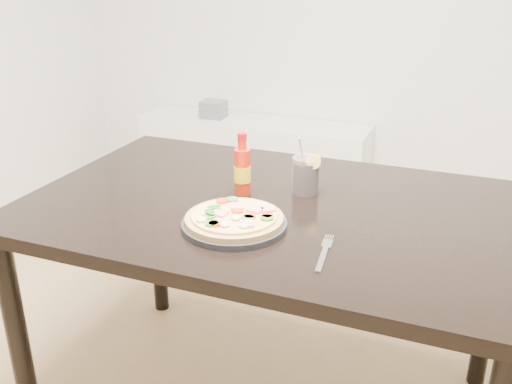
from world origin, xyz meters
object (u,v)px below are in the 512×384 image
at_px(dining_table, 271,229).
at_px(plate, 234,224).
at_px(pizza, 234,218).
at_px(fork, 325,251).
at_px(cola_cup, 306,176).
at_px(media_console, 253,160).
at_px(hot_sauce_bottle, 242,170).

bearing_deg(dining_table, plate, -100.97).
bearing_deg(pizza, fork, -10.60).
bearing_deg(cola_cup, fork, -66.08).
distance_m(plate, pizza, 0.02).
relative_size(plate, media_console, 0.20).
bearing_deg(pizza, media_console, 110.53).
height_order(pizza, hot_sauce_bottle, hot_sauce_bottle).
bearing_deg(hot_sauce_bottle, pizza, -72.31).
bearing_deg(media_console, hot_sauce_bottle, -69.09).
relative_size(fork, media_console, 0.13).
height_order(pizza, cola_cup, cola_cup).
relative_size(plate, pizza, 1.07).
bearing_deg(hot_sauce_bottle, plate, -72.44).
bearing_deg(media_console, plate, -69.49).
bearing_deg(dining_table, fork, -46.54).
height_order(plate, cola_cup, cola_cup).
xyz_separation_m(hot_sauce_bottle, fork, (0.33, -0.27, -0.07)).
relative_size(plate, hot_sauce_bottle, 1.48).
relative_size(pizza, hot_sauce_bottle, 1.38).
relative_size(dining_table, media_console, 1.00).
distance_m(pizza, fork, 0.26).
xyz_separation_m(fork, media_console, (-0.95, 1.91, -0.50)).
distance_m(dining_table, media_console, 1.87).
distance_m(dining_table, hot_sauce_bottle, 0.19).
bearing_deg(dining_table, media_console, 113.58).
height_order(pizza, fork, pizza).
bearing_deg(fork, media_console, 110.08).
xyz_separation_m(plate, fork, (0.26, -0.05, -0.01)).
xyz_separation_m(dining_table, media_console, (-0.73, 1.67, -0.42)).
height_order(plate, hot_sauce_bottle, hot_sauce_bottle).
relative_size(hot_sauce_bottle, cola_cup, 1.08).
xyz_separation_m(pizza, hot_sauce_bottle, (-0.07, 0.22, 0.05)).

